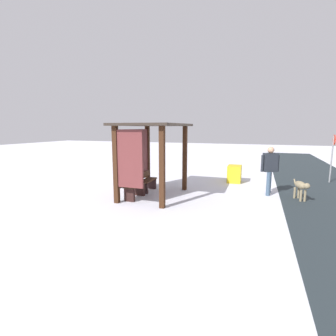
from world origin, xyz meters
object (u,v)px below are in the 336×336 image
object	(u,v)px
bench_center_inside	(147,182)
street_sign	(332,153)
bench_left_inside	(134,189)
person_walking	(270,167)
dog	(301,187)
bus_shelter	(145,144)
grit_bin	(234,174)

from	to	relation	value
bench_center_inside	street_sign	bearing A→B (deg)	-59.27
bench_left_inside	person_walking	world-z (taller)	person_walking
bench_left_inside	dog	xyz separation A→B (m)	(1.63, -5.23, 0.13)
bus_shelter	grit_bin	size ratio (longest dim) A/B	3.86
grit_bin	dog	bearing A→B (deg)	-132.63
bench_left_inside	dog	world-z (taller)	bench_left_inside
bus_shelter	dog	bearing A→B (deg)	-76.23
bus_shelter	bench_left_inside	world-z (taller)	bus_shelter
dog	grit_bin	xyz separation A→B (m)	(2.13, 2.31, -0.09)
person_walking	dog	distance (m)	1.20
bus_shelter	person_walking	distance (m)	4.43
bus_shelter	bench_center_inside	xyz separation A→B (m)	(0.66, 0.24, -1.48)
grit_bin	bench_center_inside	bearing A→B (deg)	132.69
bench_left_inside	bench_center_inside	size ratio (longest dim) A/B	1.00
bus_shelter	dog	world-z (taller)	bus_shelter
bench_center_inside	street_sign	size ratio (longest dim) A/B	0.47
bench_left_inside	dog	distance (m)	5.48
bench_left_inside	dog	bearing A→B (deg)	-72.73
bench_center_inside	grit_bin	size ratio (longest dim) A/B	1.30
dog	street_sign	xyz separation A→B (m)	(3.50, -1.61, 0.84)
bench_center_inside	dog	xyz separation A→B (m)	(0.57, -5.23, 0.13)
dog	street_sign	bearing A→B (deg)	-24.67
person_walking	grit_bin	size ratio (longest dim) A/B	2.31
grit_bin	street_sign	bearing A→B (deg)	-70.72
bus_shelter	bench_left_inside	size ratio (longest dim) A/B	2.96
bench_center_inside	street_sign	xyz separation A→B (m)	(4.06, -6.84, 0.97)
bus_shelter	dog	size ratio (longest dim) A/B	3.46
street_sign	grit_bin	xyz separation A→B (m)	(-1.37, 3.91, -0.93)
bus_shelter	street_sign	xyz separation A→B (m)	(4.72, -6.59, -0.50)
bench_center_inside	dog	bearing A→B (deg)	-83.81
bench_left_inside	person_walking	bearing A→B (deg)	-63.94
person_walking	dog	size ratio (longest dim) A/B	2.07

